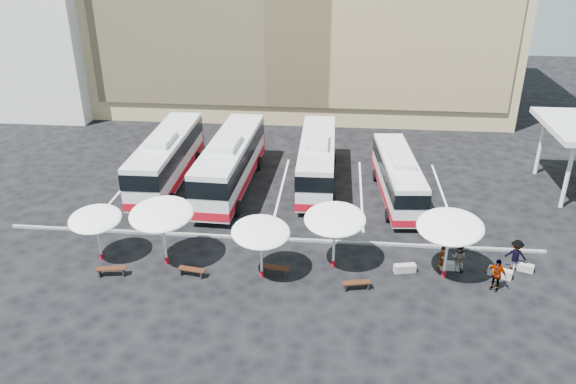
# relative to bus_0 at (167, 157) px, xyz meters

# --- Properties ---
(ground) EXTENTS (120.00, 120.00, 0.00)m
(ground) POSITION_rel_bus_0_xyz_m (8.81, -8.64, -2.07)
(ground) COLOR black
(ground) RESTS_ON ground
(apartment_block) EXTENTS (14.00, 14.00, 18.00)m
(apartment_block) POSITION_rel_bus_0_xyz_m (-19.19, 19.36, 6.93)
(apartment_block) COLOR silver
(apartment_block) RESTS_ON ground
(curb_divider) EXTENTS (34.00, 0.25, 0.15)m
(curb_divider) POSITION_rel_bus_0_xyz_m (8.81, -8.14, -1.99)
(curb_divider) COLOR black
(curb_divider) RESTS_ON ground
(bay_lines) EXTENTS (24.15, 12.00, 0.01)m
(bay_lines) POSITION_rel_bus_0_xyz_m (8.81, -0.64, -2.06)
(bay_lines) COLOR white
(bay_lines) RESTS_ON ground
(bus_0) EXTENTS (3.07, 12.78, 4.05)m
(bus_0) POSITION_rel_bus_0_xyz_m (0.00, 0.00, 0.00)
(bus_0) COLOR silver
(bus_0) RESTS_ON ground
(bus_1) EXTENTS (3.48, 13.35, 4.21)m
(bus_1) POSITION_rel_bus_0_xyz_m (5.04, -0.66, 0.08)
(bus_1) COLOR silver
(bus_1) RESTS_ON ground
(bus_2) EXTENTS (2.97, 12.24, 3.87)m
(bus_2) POSITION_rel_bus_0_xyz_m (11.42, 0.89, -0.09)
(bus_2) COLOR silver
(bus_2) RESTS_ON ground
(bus_3) EXTENTS (3.18, 10.99, 3.44)m
(bus_3) POSITION_rel_bus_0_xyz_m (17.32, -1.27, -0.31)
(bus_3) COLOR silver
(bus_3) RESTS_ON ground
(sunshade_0) EXTENTS (3.69, 3.72, 3.18)m
(sunshade_0) POSITION_rel_bus_0_xyz_m (-0.80, -11.39, 0.63)
(sunshade_0) COLOR silver
(sunshade_0) RESTS_ON ground
(sunshade_1) EXTENTS (3.82, 3.87, 3.84)m
(sunshade_1) POSITION_rel_bus_0_xyz_m (3.20, -11.47, 1.19)
(sunshade_1) COLOR silver
(sunshade_1) RESTS_ON ground
(sunshade_2) EXTENTS (4.24, 4.27, 3.40)m
(sunshade_2) POSITION_rel_bus_0_xyz_m (8.96, -12.31, 0.82)
(sunshade_2) COLOR silver
(sunshade_2) RESTS_ON ground
(sunshade_3) EXTENTS (3.86, 3.90, 3.66)m
(sunshade_3) POSITION_rel_bus_0_xyz_m (12.95, -10.86, 1.04)
(sunshade_3) COLOR silver
(sunshade_3) RESTS_ON ground
(sunshade_4) EXTENTS (4.81, 4.83, 3.81)m
(sunshade_4) POSITION_rel_bus_0_xyz_m (19.18, -11.37, 1.17)
(sunshade_4) COLOR silver
(sunshade_4) RESTS_ON ground
(wood_bench_0) EXTENTS (1.72, 0.72, 0.51)m
(wood_bench_0) POSITION_rel_bus_0_xyz_m (0.47, -13.01, -1.68)
(wood_bench_0) COLOR black
(wood_bench_0) RESTS_ON ground
(wood_bench_1) EXTENTS (1.61, 0.68, 0.48)m
(wood_bench_1) POSITION_rel_bus_0_xyz_m (5.01, -12.63, -1.70)
(wood_bench_1) COLOR black
(wood_bench_1) RESTS_ON ground
(wood_bench_2) EXTENTS (1.72, 0.71, 0.51)m
(wood_bench_2) POSITION_rel_bus_0_xyz_m (9.68, -12.01, -1.68)
(wood_bench_2) COLOR black
(wood_bench_2) RESTS_ON ground
(wood_bench_3) EXTENTS (1.62, 0.75, 0.48)m
(wood_bench_3) POSITION_rel_bus_0_xyz_m (14.26, -13.06, -1.70)
(wood_bench_3) COLOR black
(wood_bench_3) RESTS_ON ground
(conc_bench_0) EXTENTS (1.31, 0.68, 0.47)m
(conc_bench_0) POSITION_rel_bus_0_xyz_m (17.05, -11.04, -1.84)
(conc_bench_0) COLOR gray
(conc_bench_0) RESTS_ON ground
(conc_bench_1) EXTENTS (1.22, 0.41, 0.46)m
(conc_bench_1) POSITION_rel_bus_0_xyz_m (19.74, -10.53, -1.84)
(conc_bench_1) COLOR gray
(conc_bench_1) RESTS_ON ground
(conc_bench_2) EXTENTS (1.36, 0.94, 0.49)m
(conc_bench_2) POSITION_rel_bus_0_xyz_m (22.38, -11.01, -1.83)
(conc_bench_2) COLOR gray
(conc_bench_2) RESTS_ON ground
(conc_bench_3) EXTENTS (1.22, 0.77, 0.43)m
(conc_bench_3) POSITION_rel_bus_0_xyz_m (23.84, -10.25, -1.85)
(conc_bench_3) COLOR gray
(conc_bench_3) RESTS_ON ground
(passenger_0) EXTENTS (0.69, 0.59, 1.59)m
(passenger_0) POSITION_rel_bus_0_xyz_m (19.18, -10.73, -1.27)
(passenger_0) COLOR black
(passenger_0) RESTS_ON ground
(passenger_1) EXTENTS (1.02, 0.94, 1.69)m
(passenger_1) POSITION_rel_bus_0_xyz_m (20.09, -10.62, -1.22)
(passenger_1) COLOR black
(passenger_1) RESTS_ON ground
(passenger_2) EXTENTS (1.18, 1.04, 1.91)m
(passenger_2) POSITION_rel_bus_0_xyz_m (21.75, -12.32, -1.11)
(passenger_2) COLOR black
(passenger_2) RESTS_ON ground
(passenger_3) EXTENTS (1.38, 1.01, 1.91)m
(passenger_3) POSITION_rel_bus_0_xyz_m (23.35, -10.18, -1.11)
(passenger_3) COLOR black
(passenger_3) RESTS_ON ground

